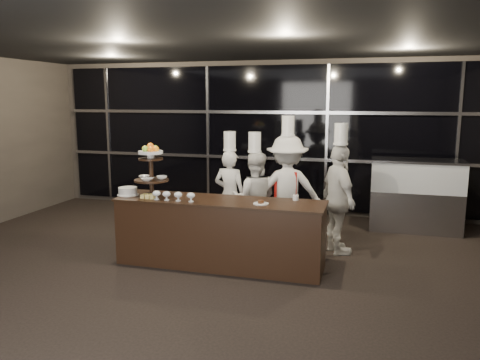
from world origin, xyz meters
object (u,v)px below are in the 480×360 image
(buffet_counter, at_px, (220,232))
(chef_d, at_px, (339,198))
(display_case, at_px, (416,191))
(layer_cake, at_px, (128,191))
(chef_b, at_px, (254,198))
(chef_a, at_px, (230,193))
(display_stand, at_px, (151,166))
(chef_c, at_px, (287,190))

(buffet_counter, height_order, chef_d, chef_d)
(buffet_counter, distance_m, display_case, 3.74)
(layer_cake, bearing_deg, chef_b, 33.77)
(chef_a, bearing_deg, chef_b, -21.51)
(chef_a, relative_size, chef_b, 0.99)
(chef_b, bearing_deg, chef_d, -2.12)
(display_stand, distance_m, chef_b, 1.70)
(chef_c, height_order, chef_d, chef_c)
(display_stand, distance_m, chef_d, 2.73)
(chef_a, bearing_deg, chef_c, -0.71)
(buffet_counter, relative_size, layer_cake, 9.47)
(display_case, xyz_separation_m, chef_b, (-2.48, -1.57, 0.07))
(buffet_counter, xyz_separation_m, chef_b, (0.23, 1.01, 0.29))
(chef_c, xyz_separation_m, chef_d, (0.80, -0.21, -0.04))
(buffet_counter, bearing_deg, chef_a, 100.44)
(chef_a, height_order, chef_c, chef_c)
(layer_cake, height_order, chef_a, chef_a)
(display_stand, xyz_separation_m, chef_c, (1.71, 1.17, -0.47))
(display_stand, relative_size, display_case, 0.49)
(display_case, xyz_separation_m, chef_d, (-1.20, -1.61, 0.14))
(layer_cake, distance_m, chef_b, 1.91)
(display_case, distance_m, chef_b, 2.93)
(layer_cake, xyz_separation_m, chef_c, (2.05, 1.22, -0.11))
(display_case, bearing_deg, chef_d, -126.65)
(chef_c, relative_size, chef_d, 1.05)
(display_stand, height_order, chef_a, chef_a)
(buffet_counter, bearing_deg, layer_cake, -177.88)
(display_case, distance_m, chef_a, 3.24)
(chef_a, bearing_deg, display_case, 25.37)
(layer_cake, distance_m, chef_c, 2.39)
(chef_d, bearing_deg, display_case, 53.35)
(display_stand, bearing_deg, buffet_counter, 0.01)
(display_stand, bearing_deg, layer_cake, -171.83)
(chef_a, distance_m, chef_b, 0.48)
(chef_a, height_order, chef_d, chef_d)
(layer_cake, height_order, chef_b, chef_b)
(chef_b, bearing_deg, display_case, 32.30)
(display_case, height_order, chef_b, chef_b)
(chef_b, bearing_deg, chef_c, 19.26)
(chef_c, bearing_deg, display_stand, -145.52)
(buffet_counter, distance_m, chef_b, 1.07)
(chef_a, distance_m, chef_c, 0.93)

